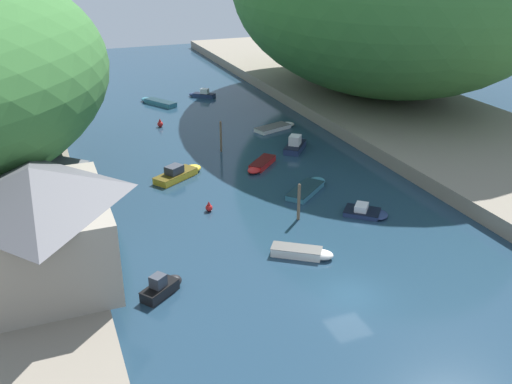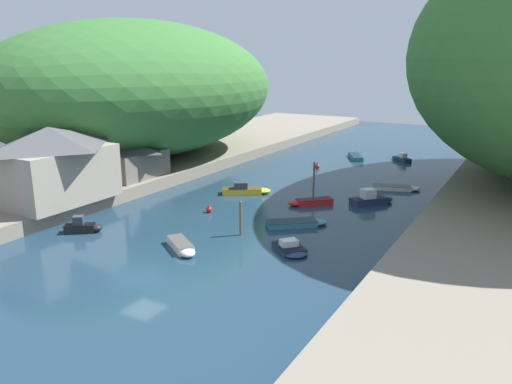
# 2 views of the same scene
# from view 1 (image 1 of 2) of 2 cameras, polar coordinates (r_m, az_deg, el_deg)

# --- Properties ---
(water_surface) EXTENTS (130.00, 130.00, 0.00)m
(water_surface) POSITION_cam_1_polar(r_m,az_deg,el_deg) (61.95, -4.64, 4.49)
(water_surface) COLOR #1E384C
(water_surface) RESTS_ON ground
(right_bank) EXTENTS (22.00, 120.00, 1.41)m
(right_bank) POSITION_cam_1_polar(r_m,az_deg,el_deg) (72.88, 15.06, 7.33)
(right_bank) COLOR gray
(right_bank) RESTS_ON ground
(waterfront_building) EXTENTS (8.70, 11.09, 7.22)m
(waterfront_building) POSITION_cam_1_polar(r_m,az_deg,el_deg) (36.54, -20.99, -2.83)
(waterfront_building) COLOR gray
(waterfront_building) RESTS_ON left_bank
(boathouse_shed) EXTENTS (8.15, 8.11, 4.81)m
(boathouse_shed) POSITION_cam_1_polar(r_m,az_deg,el_deg) (47.43, -23.06, 1.34)
(boathouse_shed) COLOR slate
(boathouse_shed) RESTS_ON left_bank
(boat_mid_channel) EXTENTS (3.25, 2.81, 1.52)m
(boat_mid_channel) POSITION_cam_1_polar(r_m,az_deg,el_deg) (37.05, -9.28, -9.33)
(boat_mid_channel) COLOR black
(boat_mid_channel) RESTS_ON water_surface
(boat_yellow_tender) EXTENTS (4.26, 4.76, 1.65)m
(boat_yellow_tender) POSITION_cam_1_polar(r_m,az_deg,el_deg) (61.28, 4.04, 4.78)
(boat_yellow_tender) COLOR navy
(boat_yellow_tender) RESTS_ON water_surface
(boat_navy_launch) EXTENTS (3.92, 3.75, 0.88)m
(boat_navy_launch) POSITION_cam_1_polar(r_m,az_deg,el_deg) (47.30, 10.96, -1.97)
(boat_navy_launch) COLOR navy
(boat_navy_launch) RESTS_ON water_surface
(boat_white_cruiser) EXTENTS (5.70, 3.34, 0.48)m
(boat_white_cruiser) POSITION_cam_1_polar(r_m,az_deg,el_deg) (67.86, 2.10, 6.52)
(boat_white_cruiser) COLOR white
(boat_white_cruiser) RESTS_ON water_surface
(boat_moored_right) EXTENTS (5.53, 4.37, 1.37)m
(boat_moored_right) POSITION_cam_1_polar(r_m,az_deg,el_deg) (54.18, -7.66, 1.89)
(boat_moored_right) COLOR gold
(boat_moored_right) RESTS_ON water_surface
(boat_far_right_bank) EXTENTS (4.35, 3.54, 0.64)m
(boat_far_right_bank) POSITION_cam_1_polar(r_m,az_deg,el_deg) (40.70, 4.83, -6.05)
(boat_far_right_bank) COLOR silver
(boat_far_right_bank) RESTS_ON water_surface
(boat_open_rowboat) EXTENTS (5.47, 4.93, 0.51)m
(boat_open_rowboat) POSITION_cam_1_polar(r_m,az_deg,el_deg) (51.13, 5.28, 0.41)
(boat_open_rowboat) COLOR teal
(boat_open_rowboat) RESTS_ON water_surface
(boat_cabin_cruiser) EXTENTS (3.70, 3.35, 1.26)m
(boat_cabin_cruiser) POSITION_cam_1_polar(r_m,az_deg,el_deg) (82.30, -5.45, 9.68)
(boat_cabin_cruiser) COLOR navy
(boat_cabin_cruiser) RESTS_ON water_surface
(boat_red_skiff) EXTENTS (4.32, 6.11, 0.62)m
(boat_red_skiff) POSITION_cam_1_polar(r_m,az_deg,el_deg) (79.54, -9.90, 8.87)
(boat_red_skiff) COLOR teal
(boat_red_skiff) RESTS_ON water_surface
(boat_near_quay) EXTENTS (4.32, 4.31, 0.59)m
(boat_near_quay) POSITION_cam_1_polar(r_m,az_deg,el_deg) (56.01, 0.42, 2.72)
(boat_near_quay) COLOR red
(boat_near_quay) RESTS_ON water_surface
(mooring_post_second) EXTENTS (0.25, 0.25, 3.10)m
(mooring_post_second) POSITION_cam_1_polar(r_m,az_deg,el_deg) (45.30, 4.30, -0.97)
(mooring_post_second) COLOR brown
(mooring_post_second) RESTS_ON water_surface
(mooring_post_farthest) EXTENTS (0.22, 0.22, 3.33)m
(mooring_post_farthest) POSITION_cam_1_polar(r_m,az_deg,el_deg) (60.13, -3.53, 5.59)
(mooring_post_farthest) COLOR brown
(mooring_post_farthest) RESTS_ON water_surface
(channel_buoy_near) EXTENTS (0.59, 0.59, 0.88)m
(channel_buoy_near) POSITION_cam_1_polar(r_m,az_deg,el_deg) (47.20, -4.72, -1.54)
(channel_buoy_near) COLOR red
(channel_buoy_near) RESTS_ON water_surface
(channel_buoy_far) EXTENTS (0.68, 0.68, 1.02)m
(channel_buoy_far) POSITION_cam_1_polar(r_m,az_deg,el_deg) (69.45, -9.57, 6.75)
(channel_buoy_far) COLOR red
(channel_buoy_far) RESTS_ON water_surface
(person_on_quay) EXTENTS (0.34, 0.43, 1.69)m
(person_on_quay) POSITION_cam_1_polar(r_m,az_deg,el_deg) (47.08, -19.84, -0.31)
(person_on_quay) COLOR #282D3D
(person_on_quay) RESTS_ON left_bank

